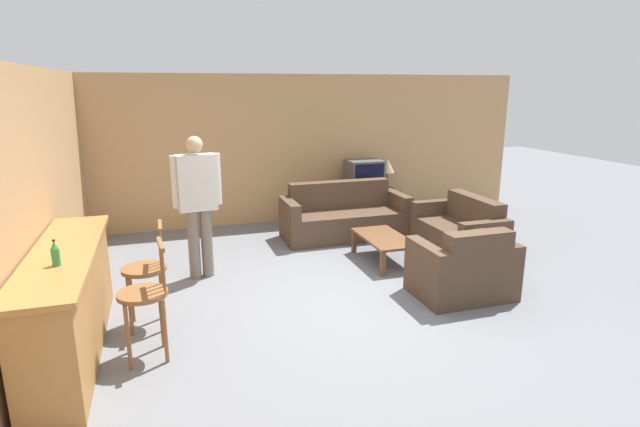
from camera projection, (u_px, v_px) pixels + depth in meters
name	position (u px, v px, depth m)	size (l,w,h in m)	color
ground_plane	(356.00, 302.00, 5.72)	(24.00, 24.00, 0.00)	slate
wall_back	(279.00, 150.00, 8.84)	(9.40, 0.08, 2.60)	tan
wall_left	(51.00, 185.00, 5.70)	(0.08, 8.73, 2.60)	tan
bar_counter	(69.00, 301.00, 4.54)	(0.55, 2.47, 0.98)	#A87038
bar_chair_near	(145.00, 299.00, 4.41)	(0.47, 0.47, 1.08)	brown
bar_chair_mid	(146.00, 274.00, 5.00)	(0.44, 0.44, 1.08)	brown
couch_far	(344.00, 218.00, 8.12)	(2.01, 0.83, 0.88)	#4C3828
armchair_near	(464.00, 271.00, 5.79)	(1.09, 0.79, 0.86)	#4C3828
loveseat_right	(460.00, 233.00, 7.30)	(0.76, 1.47, 0.84)	#4C3828
coffee_table	(384.00, 240.00, 6.95)	(0.58, 1.09, 0.36)	brown
tv_unit	(363.00, 205.00, 9.12)	(1.21, 0.55, 0.57)	#2D2319
tv	(364.00, 175.00, 8.98)	(0.61, 0.50, 0.54)	#4C4C4C
bottle	(55.00, 254.00, 4.03)	(0.07, 0.07, 0.22)	#2D7F3D
table_lamp	(388.00, 167.00, 9.08)	(0.25, 0.25, 0.54)	brown
person_by_window	(198.00, 199.00, 6.22)	(0.61, 0.24, 1.81)	#756B5B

